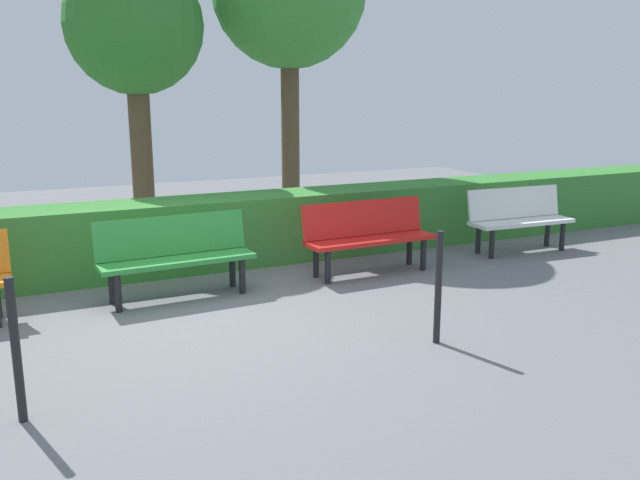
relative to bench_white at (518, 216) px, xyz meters
name	(u,v)px	position (x,y,z in m)	size (l,w,h in m)	color
ground_plane	(202,315)	(4.64, 0.77, -0.48)	(19.21, 19.21, 0.00)	slate
bench_white	(518,216)	(0.00, 0.00, 0.00)	(1.49, 0.53, 0.86)	white
bench_red	(368,233)	(2.39, 0.08, 0.00)	(1.63, 0.50, 0.86)	red
bench_green	(175,253)	(4.71, 0.07, 0.00)	(1.64, 0.53, 0.86)	#2D8C38
hedge_row	(245,229)	(3.55, -1.02, -0.05)	(15.21, 0.78, 0.86)	#387F33
tree_mid	(134,29)	(4.40, -3.20, 2.52)	(1.96, 1.96, 4.04)	brown
railing_post_mid	(438,288)	(2.97, 2.37, 0.02)	(0.06, 0.06, 1.00)	black
railing_post_far	(16,351)	(6.30, 2.37, 0.02)	(0.06, 0.06, 1.00)	black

